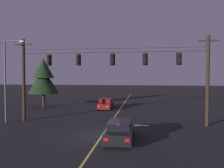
# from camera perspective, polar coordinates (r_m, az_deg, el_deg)

# --- Properties ---
(ground_plane) EXTENTS (180.00, 180.00, 0.00)m
(ground_plane) POSITION_cam_1_polar(r_m,az_deg,el_deg) (17.39, -2.52, -12.87)
(ground_plane) COLOR black
(lane_centre_stripe) EXTENTS (0.14, 60.00, 0.01)m
(lane_centre_stripe) POSITION_cam_1_polar(r_m,az_deg,el_deg) (27.54, 1.43, -7.27)
(lane_centre_stripe) COLOR #D1C64C
(lane_centre_stripe) RESTS_ON ground
(stop_bar_paint) EXTENTS (3.40, 0.36, 0.01)m
(stop_bar_paint) POSITION_cam_1_polar(r_m,az_deg,el_deg) (20.92, 4.64, -10.29)
(stop_bar_paint) COLOR silver
(stop_bar_paint) RESTS_ON ground
(signal_span_assembly) EXTENTS (19.21, 0.32, 8.08)m
(signal_span_assembly) POSITION_cam_1_polar(r_m,az_deg,el_deg) (21.22, -0.37, 1.31)
(signal_span_assembly) COLOR #2D2116
(signal_span_assembly) RESTS_ON ground
(traffic_light_leftmost) EXTENTS (0.48, 0.41, 1.22)m
(traffic_light_leftmost) POSITION_cam_1_polar(r_m,az_deg,el_deg) (22.92, -15.69, 5.87)
(traffic_light_leftmost) COLOR black
(traffic_light_left_inner) EXTENTS (0.48, 0.41, 1.22)m
(traffic_light_left_inner) POSITION_cam_1_polar(r_m,az_deg,el_deg) (21.92, -8.56, 6.10)
(traffic_light_left_inner) COLOR black
(traffic_light_centre) EXTENTS (0.48, 0.41, 1.22)m
(traffic_light_centre) POSITION_cam_1_polar(r_m,az_deg,el_deg) (21.23, 0.08, 6.25)
(traffic_light_centre) COLOR black
(traffic_light_right_inner) EXTENTS (0.48, 0.41, 1.22)m
(traffic_light_right_inner) POSITION_cam_1_polar(r_m,az_deg,el_deg) (21.04, 8.36, 6.27)
(traffic_light_right_inner) COLOR black
(traffic_light_rightmost) EXTENTS (0.48, 0.41, 1.22)m
(traffic_light_rightmost) POSITION_cam_1_polar(r_m,az_deg,el_deg) (21.28, 16.59, 6.15)
(traffic_light_rightmost) COLOR black
(car_waiting_near_lane) EXTENTS (1.80, 4.33, 1.39)m
(car_waiting_near_lane) POSITION_cam_1_polar(r_m,az_deg,el_deg) (16.09, 2.05, -11.71)
(car_waiting_near_lane) COLOR black
(car_waiting_near_lane) RESTS_ON ground
(car_oncoming_lead) EXTENTS (1.80, 4.42, 1.39)m
(car_oncoming_lead) POSITION_cam_1_polar(r_m,az_deg,el_deg) (30.99, -1.58, -5.02)
(car_oncoming_lead) COLOR maroon
(car_oncoming_lead) RESTS_ON ground
(street_lamp_corner) EXTENTS (2.11, 0.30, 7.88)m
(street_lamp_corner) POSITION_cam_1_polar(r_m,az_deg,el_deg) (23.43, -24.70, 2.53)
(street_lamp_corner) COLOR #4C4F54
(street_lamp_corner) RESTS_ON ground
(tree_verge_near) EXTENTS (4.32, 4.32, 6.97)m
(tree_verge_near) POSITION_cam_1_polar(r_m,az_deg,el_deg) (33.41, -16.91, 1.59)
(tree_verge_near) COLOR #332316
(tree_verge_near) RESTS_ON ground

